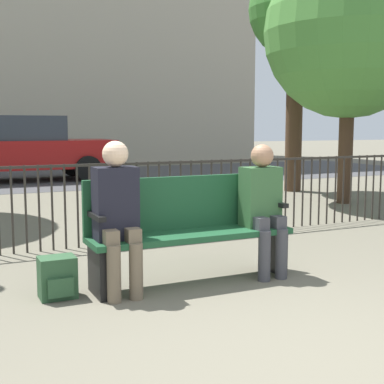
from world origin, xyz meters
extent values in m
plane|color=#605B4C|center=(0.00, 0.00, 0.00)|extent=(80.00, 80.00, 0.00)
cube|color=#194728|center=(0.00, 1.88, 0.42)|extent=(1.81, 0.45, 0.05)
cube|color=#194728|center=(0.00, 2.07, 0.69)|extent=(1.81, 0.05, 0.47)
cube|color=black|center=(-0.84, 1.88, 0.20)|extent=(0.06, 0.38, 0.40)
cube|color=black|center=(0.84, 1.88, 0.20)|extent=(0.06, 0.38, 0.40)
cube|color=black|center=(-0.84, 1.88, 0.65)|extent=(0.06, 0.38, 0.04)
cube|color=black|center=(0.84, 1.88, 0.65)|extent=(0.06, 0.38, 0.04)
cylinder|color=brown|center=(-0.77, 1.65, 0.23)|extent=(0.11, 0.11, 0.45)
cylinder|color=brown|center=(-0.59, 1.65, 0.23)|extent=(0.11, 0.11, 0.45)
cube|color=brown|center=(-0.77, 1.75, 0.50)|extent=(0.11, 0.20, 0.12)
cube|color=brown|center=(-0.59, 1.75, 0.50)|extent=(0.11, 0.20, 0.12)
cube|color=black|center=(-0.68, 1.88, 0.74)|extent=(0.34, 0.22, 0.59)
sphere|color=beige|center=(-0.68, 1.86, 1.14)|extent=(0.21, 0.21, 0.21)
cylinder|color=#3D3D42|center=(0.60, 1.65, 0.23)|extent=(0.11, 0.11, 0.45)
cylinder|color=#3D3D42|center=(0.78, 1.65, 0.23)|extent=(0.11, 0.11, 0.45)
cube|color=#3D3D42|center=(0.60, 1.75, 0.50)|extent=(0.11, 0.20, 0.12)
cube|color=#3D3D42|center=(0.78, 1.75, 0.50)|extent=(0.11, 0.20, 0.12)
cube|color=#335B33|center=(0.69, 1.88, 0.72)|extent=(0.34, 0.22, 0.54)
sphere|color=#A37556|center=(0.69, 1.86, 1.10)|extent=(0.21, 0.21, 0.21)
cube|color=#284C2D|center=(-1.15, 1.96, 0.17)|extent=(0.29, 0.22, 0.33)
cube|color=#284C2D|center=(-1.15, 1.83, 0.12)|extent=(0.20, 0.04, 0.15)
cylinder|color=#2D2823|center=(-1.28, 3.64, 0.47)|extent=(0.02, 0.02, 0.95)
cylinder|color=#2D2823|center=(-1.14, 3.64, 0.47)|extent=(0.02, 0.02, 0.95)
cylinder|color=#2D2823|center=(-1.00, 3.64, 0.47)|extent=(0.02, 0.02, 0.95)
cylinder|color=#2D2823|center=(-0.86, 3.64, 0.47)|extent=(0.02, 0.02, 0.95)
cylinder|color=#2D2823|center=(-0.72, 3.64, 0.47)|extent=(0.02, 0.02, 0.95)
cylinder|color=#2D2823|center=(-0.58, 3.64, 0.47)|extent=(0.02, 0.02, 0.95)
cylinder|color=#2D2823|center=(-0.44, 3.64, 0.47)|extent=(0.02, 0.02, 0.95)
cylinder|color=#2D2823|center=(-0.30, 3.64, 0.47)|extent=(0.02, 0.02, 0.95)
cylinder|color=#2D2823|center=(-0.16, 3.64, 0.47)|extent=(0.02, 0.02, 0.95)
cylinder|color=#2D2823|center=(-0.02, 3.64, 0.47)|extent=(0.02, 0.02, 0.95)
cylinder|color=#2D2823|center=(0.12, 3.64, 0.47)|extent=(0.02, 0.02, 0.95)
cylinder|color=#2D2823|center=(0.26, 3.64, 0.47)|extent=(0.02, 0.02, 0.95)
cylinder|color=#2D2823|center=(0.40, 3.64, 0.47)|extent=(0.02, 0.02, 0.95)
cylinder|color=#2D2823|center=(0.54, 3.64, 0.47)|extent=(0.02, 0.02, 0.95)
cylinder|color=#2D2823|center=(0.68, 3.64, 0.47)|extent=(0.02, 0.02, 0.95)
cylinder|color=#2D2823|center=(0.82, 3.64, 0.47)|extent=(0.02, 0.02, 0.95)
cylinder|color=#2D2823|center=(0.96, 3.64, 0.47)|extent=(0.02, 0.02, 0.95)
cylinder|color=#2D2823|center=(1.10, 3.64, 0.47)|extent=(0.02, 0.02, 0.95)
cylinder|color=#2D2823|center=(1.24, 3.64, 0.47)|extent=(0.02, 0.02, 0.95)
cylinder|color=#2D2823|center=(1.38, 3.64, 0.47)|extent=(0.02, 0.02, 0.95)
cylinder|color=#2D2823|center=(1.52, 3.64, 0.47)|extent=(0.02, 0.02, 0.95)
cylinder|color=#2D2823|center=(1.66, 3.64, 0.47)|extent=(0.02, 0.02, 0.95)
cylinder|color=#2D2823|center=(1.80, 3.64, 0.47)|extent=(0.02, 0.02, 0.95)
cylinder|color=#2D2823|center=(1.94, 3.64, 0.47)|extent=(0.02, 0.02, 0.95)
cylinder|color=#2D2823|center=(2.08, 3.64, 0.47)|extent=(0.02, 0.02, 0.95)
cylinder|color=#2D2823|center=(2.22, 3.64, 0.47)|extent=(0.02, 0.02, 0.95)
cylinder|color=#2D2823|center=(2.36, 3.64, 0.47)|extent=(0.02, 0.02, 0.95)
cylinder|color=#2D2823|center=(2.50, 3.64, 0.47)|extent=(0.02, 0.02, 0.95)
cylinder|color=#2D2823|center=(2.64, 3.64, 0.47)|extent=(0.02, 0.02, 0.95)
cylinder|color=#2D2823|center=(2.78, 3.64, 0.47)|extent=(0.02, 0.02, 0.95)
cylinder|color=#2D2823|center=(2.92, 3.64, 0.47)|extent=(0.02, 0.02, 0.95)
cylinder|color=#2D2823|center=(3.06, 3.64, 0.47)|extent=(0.02, 0.02, 0.95)
cylinder|color=#2D2823|center=(3.20, 3.64, 0.47)|extent=(0.02, 0.02, 0.95)
cylinder|color=#2D2823|center=(3.34, 3.64, 0.47)|extent=(0.02, 0.02, 0.95)
cylinder|color=#2D2823|center=(3.48, 3.64, 0.47)|extent=(0.02, 0.02, 0.95)
cylinder|color=#2D2823|center=(3.62, 3.64, 0.47)|extent=(0.02, 0.02, 0.95)
cylinder|color=#2D2823|center=(3.76, 3.64, 0.47)|extent=(0.02, 0.02, 0.95)
cylinder|color=#2D2823|center=(3.90, 3.64, 0.47)|extent=(0.02, 0.02, 0.95)
cube|color=#2D2823|center=(0.00, 3.64, 0.93)|extent=(9.00, 0.03, 0.03)
cylinder|color=#422D1E|center=(4.79, 7.04, 1.60)|extent=(0.35, 0.35, 3.20)
sphere|color=#38752D|center=(4.79, 7.04, 3.73)|extent=(1.95, 1.95, 1.95)
cylinder|color=#422D1E|center=(4.54, 5.15, 1.08)|extent=(0.25, 0.25, 2.16)
sphere|color=#478438|center=(4.54, 5.15, 2.97)|extent=(2.95, 2.95, 2.95)
cube|color=#3D3D3F|center=(0.00, 12.00, 0.00)|extent=(24.00, 6.00, 0.01)
cube|color=maroon|center=(0.06, 11.66, 0.67)|extent=(4.20, 1.70, 0.70)
cube|color=#2D333D|center=(-0.26, 11.66, 1.32)|extent=(2.31, 1.56, 0.60)
cylinder|color=black|center=(1.36, 10.79, 0.32)|extent=(0.64, 0.20, 0.64)
cylinder|color=black|center=(1.36, 12.53, 0.32)|extent=(0.64, 0.20, 0.64)
camera|label=1|loc=(-1.94, -2.24, 1.36)|focal=50.00mm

